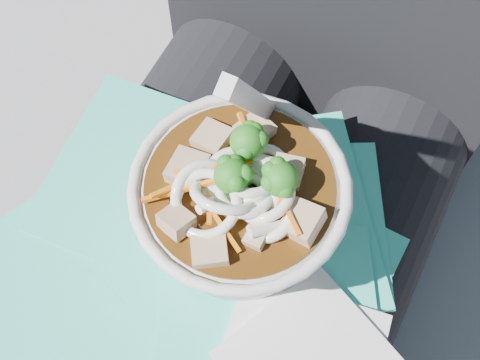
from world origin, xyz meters
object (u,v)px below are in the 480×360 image
at_px(stone_ledge, 270,259).
at_px(plastic_bag, 220,252).
at_px(person_body, 257,196).
at_px(udon_bowl, 240,205).
at_px(lap, 213,288).

bearing_deg(stone_ledge, plastic_bag, -87.85).
relative_size(person_body, plastic_bag, 2.58).
relative_size(plastic_bag, udon_bowl, 1.88).
relative_size(stone_ledge, person_body, 1.01).
bearing_deg(udon_bowl, person_body, 102.30).
xyz_separation_m(stone_ledge, udon_bowl, (0.01, -0.12, 0.45)).
distance_m(lap, plastic_bag, 0.09).
height_order(plastic_bag, udon_bowl, udon_bowl).
xyz_separation_m(plastic_bag, udon_bowl, (0.01, 0.02, 0.06)).
distance_m(stone_ledge, lap, 0.33).
bearing_deg(person_body, stone_ledge, 90.00).
height_order(lap, udon_bowl, udon_bowl).
xyz_separation_m(lap, udon_bowl, (0.01, 0.03, 0.15)).
relative_size(stone_ledge, udon_bowl, 4.91).
xyz_separation_m(stone_ledge, lap, (0.00, -0.15, 0.30)).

